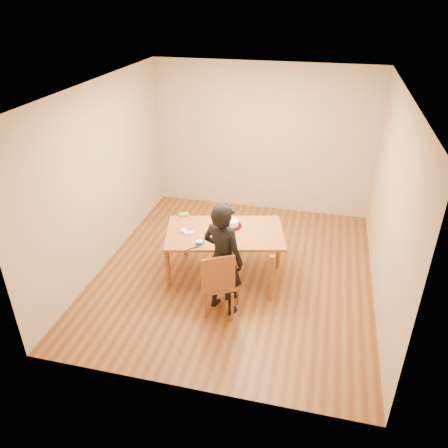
% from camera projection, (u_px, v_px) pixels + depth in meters
% --- Properties ---
extents(room_shell, '(4.00, 4.50, 2.70)m').
position_uv_depth(room_shell, '(241.00, 180.00, 6.24)').
color(room_shell, brown).
rests_on(room_shell, ground).
extents(dining_table, '(1.82, 1.33, 0.04)m').
position_uv_depth(dining_table, '(225.00, 233.00, 6.16)').
color(dining_table, brown).
rests_on(dining_table, floor).
extents(dining_chair, '(0.55, 0.55, 0.04)m').
position_uv_depth(dining_chair, '(222.00, 282.00, 5.60)').
color(dining_chair, brown).
rests_on(dining_chair, floor).
extents(cake_plate, '(0.30, 0.30, 0.02)m').
position_uv_depth(cake_plate, '(231.00, 226.00, 6.27)').
color(cake_plate, red).
rests_on(cake_plate, dining_table).
extents(cake, '(0.20, 0.20, 0.06)m').
position_uv_depth(cake, '(231.00, 223.00, 6.25)').
color(cake, white).
rests_on(cake, cake_plate).
extents(frosting_dome, '(0.20, 0.20, 0.03)m').
position_uv_depth(frosting_dome, '(231.00, 220.00, 6.23)').
color(frosting_dome, white).
rests_on(frosting_dome, cake).
extents(frosting_tub, '(0.09, 0.09, 0.08)m').
position_uv_depth(frosting_tub, '(199.00, 243.00, 5.80)').
color(frosting_tub, white).
rests_on(frosting_tub, dining_table).
extents(frosting_lid, '(0.10, 0.10, 0.01)m').
position_uv_depth(frosting_lid, '(202.00, 243.00, 5.88)').
color(frosting_lid, '#17349B').
rests_on(frosting_lid, dining_table).
extents(frosting_dollop, '(0.04, 0.04, 0.02)m').
position_uv_depth(frosting_dollop, '(202.00, 242.00, 5.87)').
color(frosting_dollop, white).
rests_on(frosting_dollop, frosting_lid).
extents(ramekin_green, '(0.08, 0.08, 0.04)m').
position_uv_depth(ramekin_green, '(187.00, 233.00, 6.08)').
color(ramekin_green, white).
rests_on(ramekin_green, dining_table).
extents(ramekin_yellow, '(0.08, 0.08, 0.04)m').
position_uv_depth(ramekin_yellow, '(191.00, 233.00, 6.07)').
color(ramekin_yellow, white).
rests_on(ramekin_yellow, dining_table).
extents(ramekin_multi, '(0.08, 0.08, 0.04)m').
position_uv_depth(ramekin_multi, '(184.00, 231.00, 6.13)').
color(ramekin_multi, white).
rests_on(ramekin_multi, dining_table).
extents(candy_box_pink, '(0.15, 0.10, 0.02)m').
position_uv_depth(candy_box_pink, '(184.00, 215.00, 6.56)').
color(candy_box_pink, '#D33199').
rests_on(candy_box_pink, dining_table).
extents(candy_box_green, '(0.16, 0.13, 0.02)m').
position_uv_depth(candy_box_green, '(184.00, 214.00, 6.55)').
color(candy_box_green, green).
rests_on(candy_box_green, candy_box_pink).
extents(spatula, '(0.13, 0.12, 0.01)m').
position_uv_depth(spatula, '(193.00, 248.00, 5.75)').
color(spatula, black).
rests_on(spatula, dining_table).
extents(person, '(0.66, 0.55, 1.56)m').
position_uv_depth(person, '(223.00, 259.00, 5.48)').
color(person, black).
rests_on(person, floor).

